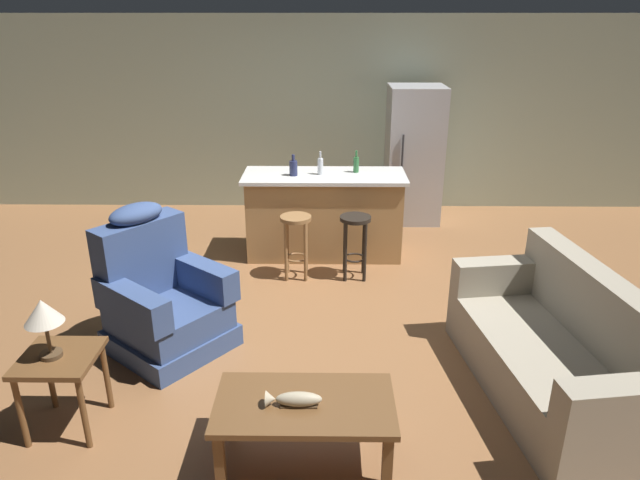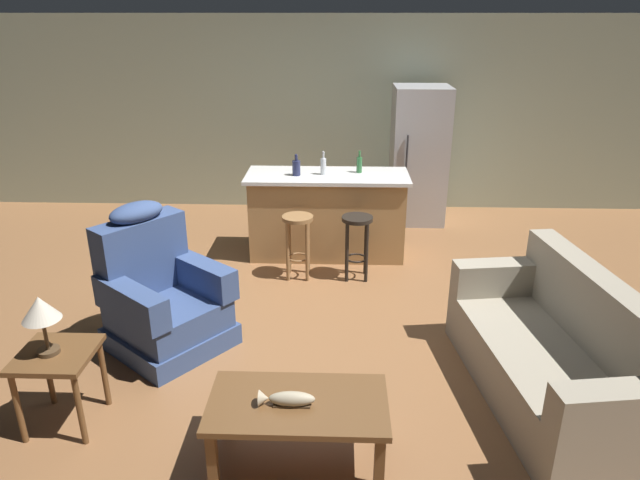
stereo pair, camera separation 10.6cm
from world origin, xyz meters
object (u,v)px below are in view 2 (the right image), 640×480
recliner_near_lamp (161,298)px  bottle_short_amber (296,167)px  table_lamp (41,311)px  coffee_table (298,409)px  bottle_tall_green (323,166)px  fish_figurine (286,399)px  bottle_wine_dark (359,164)px  refrigerator (419,156)px  bar_stool_right (357,236)px  couch (556,356)px  bar_stool_left (298,235)px  end_table (58,365)px  kitchen_island (327,215)px

recliner_near_lamp → bottle_short_amber: 2.23m
table_lamp → bottle_short_amber: bottle_short_amber is taller
coffee_table → bottle_tall_green: bottle_tall_green is taller
fish_figurine → bottle_wine_dark: bearing=81.2°
refrigerator → bottle_tall_green: 1.71m
bar_stool_right → coffee_table: bearing=-99.2°
couch → bottle_short_amber: bearing=-59.1°
coffee_table → bar_stool_left: size_ratio=1.62×
couch → bar_stool_right: 2.40m
couch → table_lamp: (-3.43, -0.42, 0.53)m
end_table → bottle_tall_green: bottle_tall_green is taller
kitchen_island → bar_stool_left: 0.69m
couch → bottle_tall_green: size_ratio=7.78×
kitchen_island → bar_stool_right: bearing=-63.0°
end_table → table_lamp: bearing=-162.1°
coffee_table → bottle_wine_dark: bearing=82.3°
end_table → bottle_short_amber: 3.29m
end_table → bar_stool_left: (1.42, 2.36, 0.01)m
recliner_near_lamp → refrigerator: bearing=90.8°
coffee_table → table_lamp: 1.73m
recliner_near_lamp → end_table: 1.10m
fish_figurine → end_table: end_table is taller
fish_figurine → bottle_tall_green: bearing=87.8°
fish_figurine → bar_stool_right: size_ratio=0.50×
table_lamp → bar_stool_right: table_lamp is taller
bottle_short_amber → bottle_wine_dark: 0.71m
fish_figurine → end_table: (-1.54, 0.30, -0.00)m
couch → end_table: (-3.40, -0.40, 0.12)m
bar_stool_right → bottle_short_amber: 1.04m
bar_stool_right → bottle_tall_green: bearing=120.5°
fish_figurine → table_lamp: (-1.57, 0.29, 0.41)m
refrigerator → bar_stool_left: bearing=-128.3°
coffee_table → couch: size_ratio=0.55×
fish_figurine → end_table: bearing=168.8°
end_table → kitchen_island: size_ratio=0.31×
end_table → bottle_tall_green: size_ratio=2.18×
fish_figurine → bar_stool_left: size_ratio=0.50×
table_lamp → bottle_wine_dark: bottle_wine_dark is taller
end_table → bottle_tall_green: 3.47m
couch → kitchen_island: size_ratio=1.11×
kitchen_island → bar_stool_left: (-0.29, -0.63, -0.01)m
recliner_near_lamp → bottle_short_amber: size_ratio=5.13×
table_lamp → recliner_near_lamp: bearing=68.5°
refrigerator → bottle_wine_dark: refrigerator is taller
coffee_table → bottle_tall_green: size_ratio=4.29×
fish_figurine → bottle_wine_dark: (0.52, 3.38, 0.58)m
coffee_table → table_lamp: table_lamp is taller
couch → bottle_wine_dark: 3.08m
fish_figurine → table_lamp: 1.65m
recliner_near_lamp → bottle_tall_green: bearing=95.6°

